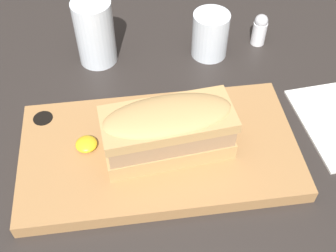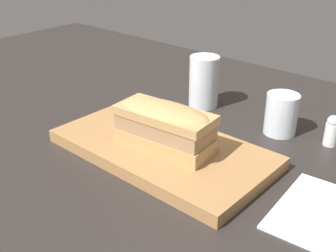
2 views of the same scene
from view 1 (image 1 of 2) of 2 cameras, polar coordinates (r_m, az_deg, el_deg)
dining_table at (r=61.43cm, az=-2.60°, el=-7.42°), size 199.99×124.65×2.00cm
serving_board at (r=61.84cm, az=-1.28°, el=-3.35°), size 39.98×21.37×2.37cm
sandwich at (r=57.18cm, az=-0.02°, el=-0.37°), size 18.50×9.39×8.19cm
mustard_dollop at (r=61.44cm, az=-11.00°, el=-2.42°), size 3.14×3.14×1.25cm
water_glass at (r=75.85cm, az=-9.79°, el=11.90°), size 6.77×6.77×11.76cm
wine_glass at (r=77.17cm, az=5.72°, el=12.08°), size 6.50×6.50×8.33cm
salt_shaker at (r=81.54cm, az=12.32°, el=12.70°), size 2.62×2.62×6.16cm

